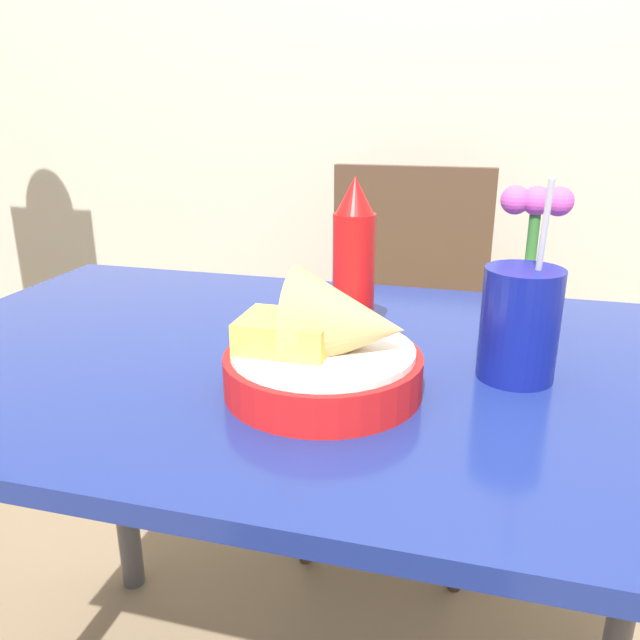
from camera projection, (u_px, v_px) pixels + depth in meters
name	position (u px, v px, depth m)	size (l,w,h in m)	color
wall_window	(423.00, 12.00, 1.66)	(7.00, 0.06, 2.60)	#B7B2A3
dining_table	(310.00, 429.00, 0.87)	(1.16, 0.71, 0.75)	navy
chair_far_window	(403.00, 322.00, 1.57)	(0.40, 0.40, 0.92)	#473323
food_basket	(330.00, 350.00, 0.70)	(0.23, 0.23, 0.15)	red
ketchup_bottle	(354.00, 264.00, 0.84)	(0.06, 0.06, 0.23)	red
drink_cup	(519.00, 328.00, 0.74)	(0.09, 0.09, 0.24)	navy
flower_vase	(530.00, 262.00, 0.89)	(0.10, 0.06, 0.21)	gray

